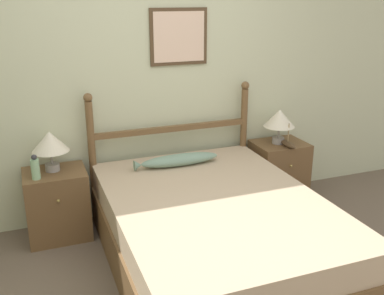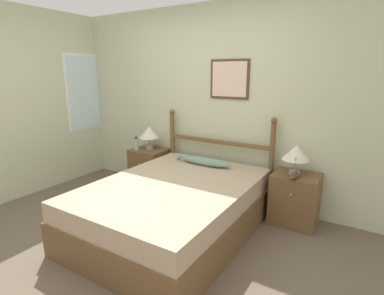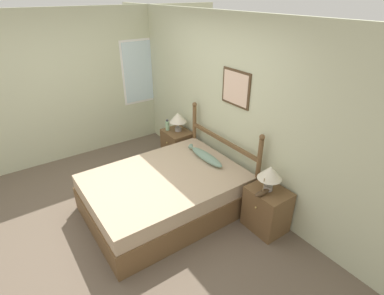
% 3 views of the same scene
% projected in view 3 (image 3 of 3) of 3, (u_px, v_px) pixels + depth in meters
% --- Properties ---
extents(ground_plane, '(16.00, 16.00, 0.00)m').
position_uv_depth(ground_plane, '(121.00, 215.00, 4.16)').
color(ground_plane, brown).
extents(wall_back, '(6.40, 0.08, 2.55)m').
position_uv_depth(wall_back, '(221.00, 104.00, 4.44)').
color(wall_back, beige).
rests_on(wall_back, ground_plane).
extents(wall_left, '(0.08, 6.40, 2.55)m').
position_uv_depth(wall_left, '(65.00, 89.00, 5.12)').
color(wall_left, beige).
rests_on(wall_left, ground_plane).
extents(bed, '(1.52, 2.08, 0.56)m').
position_uv_depth(bed, '(166.00, 193.00, 4.16)').
color(bed, brown).
rests_on(bed, ground_plane).
extents(headboard, '(1.53, 0.08, 1.19)m').
position_uv_depth(headboard, '(223.00, 149.00, 4.49)').
color(headboard, brown).
rests_on(headboard, ground_plane).
extents(nightstand_left, '(0.50, 0.43, 0.59)m').
position_uv_depth(nightstand_left, '(177.00, 146.00, 5.36)').
color(nightstand_left, brown).
rests_on(nightstand_left, ground_plane).
extents(nightstand_right, '(0.50, 0.43, 0.59)m').
position_uv_depth(nightstand_right, '(267.00, 209.00, 3.82)').
color(nightstand_right, brown).
rests_on(nightstand_right, ground_plane).
extents(table_lamp_left, '(0.30, 0.30, 0.34)m').
position_uv_depth(table_lamp_left, '(178.00, 118.00, 5.13)').
color(table_lamp_left, gray).
rests_on(table_lamp_left, nightstand_left).
extents(table_lamp_right, '(0.30, 0.30, 0.34)m').
position_uv_depth(table_lamp_right, '(270.00, 173.00, 3.59)').
color(table_lamp_right, gray).
rests_on(table_lamp_right, nightstand_right).
extents(bottle, '(0.07, 0.07, 0.20)m').
position_uv_depth(bottle, '(167.00, 125.00, 5.23)').
color(bottle, '#99C699').
rests_on(bottle, nightstand_left).
extents(model_boat, '(0.07, 0.25, 0.23)m').
position_uv_depth(model_boat, '(262.00, 192.00, 3.60)').
color(model_boat, '#4C3823').
rests_on(model_boat, nightstand_right).
extents(fish_pillow, '(0.75, 0.16, 0.10)m').
position_uv_depth(fish_pillow, '(206.00, 156.00, 4.40)').
color(fish_pillow, gray).
rests_on(fish_pillow, bed).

